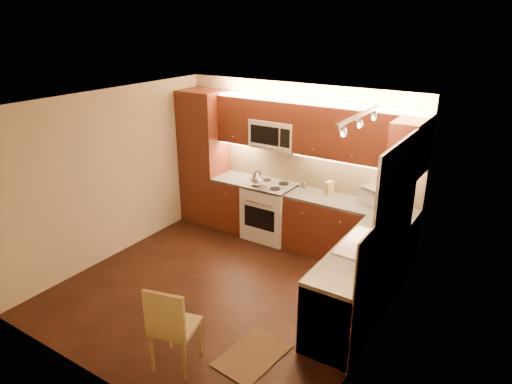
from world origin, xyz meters
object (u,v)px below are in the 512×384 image
Objects in this scene: sink at (366,239)px; toaster_oven at (378,196)px; stove at (270,211)px; dining_chair at (175,324)px; soap_bottle at (393,228)px; microwave at (275,134)px; knife_block at (329,188)px; kettle at (257,178)px.

sink is 1.32m from toaster_oven.
toaster_oven is (1.70, 0.16, 0.57)m from stove.
soap_bottle is at bearing 43.32° from dining_chair.
sink reaches higher than dining_chair.
knife_block is (0.94, 0.04, -0.72)m from microwave.
soap_bottle is at bearing -17.77° from stove.
toaster_oven is at bearing 0.70° from microwave.
soap_bottle is (1.25, -0.87, -0.00)m from knife_block.
knife_block is 1.52m from soap_bottle.
dining_chair is (0.72, -3.21, -1.23)m from microwave.
stove is 2.10× the size of toaster_oven.
microwave is 3.82× the size of knife_block.
knife_block reaches higher than soap_bottle.
kettle is 3.10m from dining_chair.
sink is at bearing -29.36° from stove.
sink is (2.00, -1.12, 0.52)m from stove.
sink is at bearing -56.11° from toaster_oven.
microwave is (0.00, 0.14, 1.26)m from stove.
knife_block reaches higher than sink.
toaster_oven is 2.23× the size of soap_bottle.
knife_block is at bearing 129.29° from sink.
knife_block reaches higher than stove.
microwave reaches higher than sink.
microwave is at bearing 147.79° from sink.
dining_chair is at bearing -77.41° from microwave.
kettle is (-0.15, -0.29, -0.67)m from microwave.
microwave reaches higher than toaster_oven.
kettle is 1.28× the size of soap_bottle.
knife_block is (0.94, 0.17, 0.54)m from stove.
knife_block is at bearing 153.94° from soap_bottle.
microwave is at bearing 168.02° from soap_bottle.
microwave is 0.78× the size of dining_chair.
soap_bottle is at bearing -20.92° from microwave.
toaster_oven is at bearing 14.59° from knife_block.
soap_bottle reaches higher than sink.
knife_block is at bearing -160.58° from toaster_oven.
microwave is at bearing 87.56° from dining_chair.
dining_chair is (-0.22, -3.25, -0.51)m from knife_block.
stove is 0.94× the size of dining_chair.
microwave is 1.18m from knife_block.
toaster_oven is at bearing 103.21° from sink.
kettle is 0.26× the size of dining_chair.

